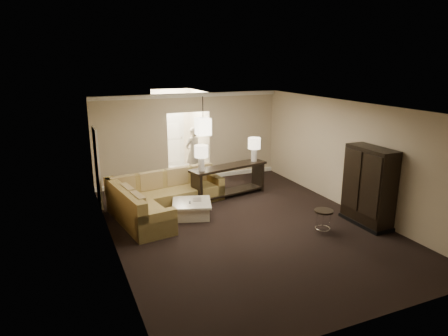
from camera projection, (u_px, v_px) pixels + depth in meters
name	position (u px, v px, depth m)	size (l,w,h in m)	color
ground	(244.00, 224.00, 9.51)	(8.00, 8.00, 0.00)	black
wall_back	(189.00, 138.00, 12.68)	(6.00, 0.04, 2.80)	#C5B495
wall_front	(371.00, 237.00, 5.60)	(6.00, 0.04, 2.80)	#C5B495
wall_left	(110.00, 184.00, 7.99)	(0.04, 8.00, 2.80)	#C5B495
wall_right	(349.00, 156.00, 10.29)	(0.04, 8.00, 2.80)	#C5B495
ceiling	(246.00, 107.00, 8.77)	(6.00, 8.00, 0.02)	silver
crown_molding	(188.00, 95.00, 12.29)	(6.00, 0.10, 0.12)	white
baseboard	(190.00, 178.00, 12.99)	(6.00, 0.10, 0.12)	white
side_door	(97.00, 167.00, 10.58)	(0.05, 0.90, 2.10)	silver
foyer	(177.00, 134.00, 13.90)	(1.44, 2.02, 2.80)	white
sectional_sofa	(160.00, 198.00, 10.22)	(3.17, 2.77, 0.91)	brown
coffee_table	(192.00, 209.00, 9.98)	(1.19, 1.19, 0.40)	silver
console_table	(229.00, 178.00, 11.33)	(2.42, 1.01, 0.91)	black
armoire	(369.00, 188.00, 9.32)	(0.56, 1.30, 1.87)	black
drink_table	(324.00, 216.00, 8.99)	(0.43, 0.43, 0.53)	black
table_lamp_left	(201.00, 154.00, 10.61)	(0.36, 0.36, 0.70)	white
table_lamp_right	(254.00, 146.00, 11.62)	(0.36, 0.36, 0.70)	white
pendant_light	(203.00, 126.00, 11.39)	(0.38, 0.38, 1.09)	black
person	(193.00, 150.00, 13.16)	(0.67, 0.45, 1.85)	#EDE1C8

